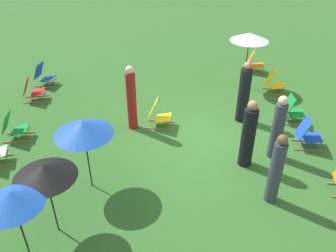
% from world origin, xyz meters
% --- Properties ---
extents(ground_plane, '(40.00, 40.00, 0.00)m').
position_xyz_m(ground_plane, '(0.00, 0.00, 0.00)').
color(ground_plane, '#2D6026').
extents(deckchair_0, '(0.69, 0.87, 0.83)m').
position_xyz_m(deckchair_0, '(4.40, -2.56, 0.37)').
color(deckchair_0, olive).
rests_on(deckchair_0, ground).
extents(deckchair_2, '(0.68, 0.87, 0.83)m').
position_xyz_m(deckchair_2, '(3.98, 5.28, 0.37)').
color(deckchair_2, olive).
rests_on(deckchair_2, ground).
extents(deckchair_4, '(0.53, 0.79, 0.83)m').
position_xyz_m(deckchair_4, '(2.83, 5.41, 0.37)').
color(deckchair_4, olive).
rests_on(deckchair_4, ground).
extents(deckchair_6, '(0.65, 0.85, 0.83)m').
position_xyz_m(deckchair_6, '(2.62, -2.69, 0.37)').
color(deckchair_6, olive).
rests_on(deckchair_6, ground).
extents(deckchair_7, '(0.48, 0.76, 0.83)m').
position_xyz_m(deckchair_7, '(0.57, 5.39, 0.37)').
color(deckchair_7, olive).
rests_on(deckchair_7, ground).
extents(deckchair_8, '(0.61, 0.83, 0.83)m').
position_xyz_m(deckchair_8, '(-0.56, -2.45, 0.37)').
color(deckchair_8, olive).
rests_on(deckchair_8, ground).
extents(deckchair_9, '(0.63, 0.85, 0.83)m').
position_xyz_m(deckchair_9, '(0.84, 1.41, 0.37)').
color(deckchair_9, olive).
rests_on(deckchair_9, ground).
extents(deckchair_11, '(0.54, 0.80, 0.83)m').
position_xyz_m(deckchair_11, '(0.71, -2.55, 0.37)').
color(deckchair_11, olive).
rests_on(deckchair_11, ground).
extents(umbrella_0, '(1.25, 1.25, 1.74)m').
position_xyz_m(umbrella_0, '(-1.59, 3.12, 1.58)').
color(umbrella_0, black).
rests_on(umbrella_0, ground).
extents(umbrella_1, '(1.03, 1.03, 1.65)m').
position_xyz_m(umbrella_1, '(-3.48, 4.05, 1.51)').
color(umbrella_1, black).
rests_on(umbrella_1, ground).
extents(umbrella_2, '(1.15, 1.15, 1.63)m').
position_xyz_m(umbrella_2, '(-2.83, 3.67, 1.50)').
color(umbrella_2, black).
rests_on(umbrella_2, ground).
extents(umbrella_3, '(1.29, 1.29, 1.96)m').
position_xyz_m(umbrella_3, '(3.13, -1.81, 1.82)').
color(umbrella_3, black).
rests_on(umbrella_3, ground).
extents(person_0, '(0.37, 0.37, 1.78)m').
position_xyz_m(person_0, '(-1.15, -0.61, 0.84)').
color(person_0, black).
rests_on(person_0, ground).
extents(person_1, '(0.31, 0.31, 1.91)m').
position_xyz_m(person_1, '(0.82, 2.14, 0.93)').
color(person_1, maroon).
rests_on(person_1, ground).
extents(person_2, '(0.33, 0.33, 1.73)m').
position_xyz_m(person_2, '(-0.89, -1.43, 0.83)').
color(person_2, '#333847').
rests_on(person_2, ground).
extents(person_3, '(0.40, 0.40, 1.86)m').
position_xyz_m(person_3, '(0.92, -1.09, 0.88)').
color(person_3, black).
rests_on(person_3, ground).
extents(person_4, '(0.38, 0.38, 1.70)m').
position_xyz_m(person_4, '(-2.42, -0.82, 0.81)').
color(person_4, '#333847').
rests_on(person_4, ground).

